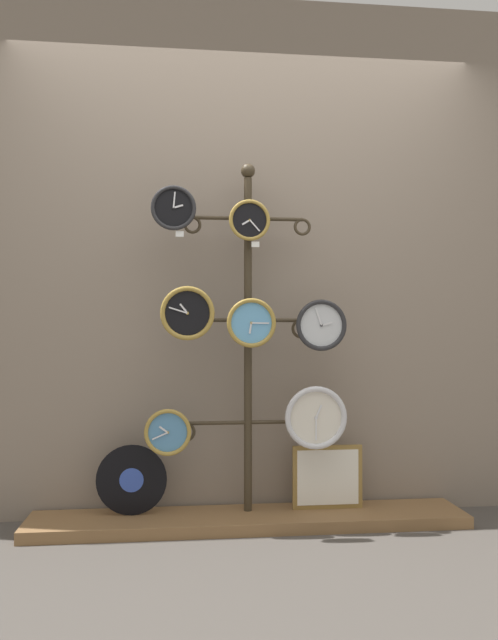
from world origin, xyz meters
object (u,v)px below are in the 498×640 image
object	(u,v)px
clock_middle_right	(321,325)
clock_bottom_right	(316,418)
clock_top_left	(174,208)
clock_bottom_left	(168,432)
clock_top_center	(250,220)
clock_middle_left	(187,313)
display_stand	(248,397)
picture_frame	(328,477)
clock_middle_center	(251,323)
vinyl_record	(132,480)

from	to	relation	value
clock_middle_right	clock_bottom_right	distance (m)	0.47
clock_top_left	clock_bottom_left	distance (m)	1.11
clock_top_center	clock_bottom_right	xyz separation A→B (m)	(0.33, -0.04, -1.00)
clock_middle_left	clock_bottom_left	xyz separation A→B (m)	(-0.10, 0.01, -0.59)
clock_top_left	clock_bottom_left	xyz separation A→B (m)	(-0.03, 0.01, -1.10)
clock_bottom_left	clock_middle_right	bearing A→B (deg)	1.73
display_stand	clock_top_center	distance (m)	0.90
clock_middle_right	clock_bottom_right	world-z (taller)	clock_middle_right
display_stand	picture_frame	size ratio (longest dim) A/B	5.04
display_stand	clock_middle_right	size ratio (longest dim) A/B	7.03
clock_middle_left	clock_bottom_left	distance (m)	0.59
clock_middle_center	picture_frame	distance (m)	0.90
clock_middle_left	clock_bottom_right	size ratio (longest dim) A/B	0.84
clock_bottom_left	clock_bottom_right	world-z (taller)	clock_bottom_right
clock_bottom_left	clock_bottom_right	size ratio (longest dim) A/B	0.73
clock_top_left	clock_middle_right	xyz separation A→B (m)	(0.75, 0.03, -0.58)
clock_top_left	vinyl_record	size ratio (longest dim) A/B	0.63
clock_middle_right	vinyl_record	world-z (taller)	clock_middle_right
clock_top_center	vinyl_record	distance (m)	1.43
clock_top_left	vinyl_record	bearing A→B (deg)	157.09
vinyl_record	clock_bottom_right	bearing A→B (deg)	-5.44
display_stand	clock_top_center	bearing A→B (deg)	-89.05
clock_middle_center	clock_bottom_left	size ratio (longest dim) A/B	1.07
clock_middle_right	picture_frame	world-z (taller)	clock_middle_right
clock_middle_left	clock_middle_right	xyz separation A→B (m)	(0.68, 0.03, -0.06)
clock_bottom_left	clock_top_center	bearing A→B (deg)	4.21
display_stand	clock_bottom_right	xyz separation A→B (m)	(0.33, -0.11, -0.10)
vinyl_record	display_stand	bearing A→B (deg)	2.06
clock_top_left	picture_frame	size ratio (longest dim) A/B	0.61
vinyl_record	clock_bottom_left	bearing A→B (deg)	-24.24
clock_middle_right	clock_bottom_left	distance (m)	0.94
display_stand	clock_top_left	xyz separation A→B (m)	(-0.38, -0.11, 0.95)
clock_top_center	clock_middle_left	world-z (taller)	clock_top_center
clock_bottom_left	clock_middle_center	bearing A→B (deg)	-0.68
clock_top_center	clock_middle_center	bearing A→B (deg)	-82.98
clock_top_center	picture_frame	distance (m)	1.38
display_stand	clock_middle_right	bearing A→B (deg)	-12.15
clock_top_center	clock_bottom_left	size ratio (longest dim) A/B	0.91
clock_middle_right	clock_bottom_right	size ratio (longest dim) A/B	0.83
vinyl_record	picture_frame	size ratio (longest dim) A/B	0.96
clock_bottom_right	clock_middle_left	bearing A→B (deg)	179.90
clock_top_center	picture_frame	world-z (taller)	clock_top_center
clock_middle_right	clock_top_left	bearing A→B (deg)	-177.75
clock_top_center	clock_middle_left	size ratio (longest dim) A/B	0.78
display_stand	picture_frame	world-z (taller)	display_stand
clock_top_left	clock_middle_right	bearing A→B (deg)	2.25
clock_middle_right	clock_bottom_left	size ratio (longest dim) A/B	1.14
picture_frame	clock_middle_center	bearing A→B (deg)	-166.74
clock_middle_center	clock_bottom_right	size ratio (longest dim) A/B	0.78
clock_middle_left	picture_frame	bearing A→B (deg)	7.58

